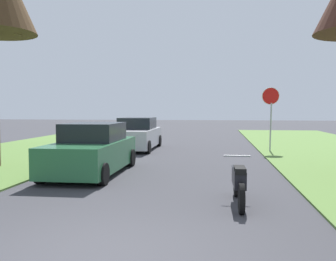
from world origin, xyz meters
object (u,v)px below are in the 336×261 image
Objects in this scene: stop_sign_far at (271,105)px; parked_motorcycle at (239,182)px; parked_sedan_silver at (137,135)px; parked_sedan_green at (92,150)px.

parked_motorcycle is (-2.01, -9.85, -1.71)m from stop_sign_far.
stop_sign_far reaches higher than parked_sedan_silver.
parked_sedan_green is 2.15× the size of parked_motorcycle.
parked_motorcycle is (4.40, -10.16, -0.24)m from parked_sedan_silver.
parked_motorcycle is at bearing -66.61° from parked_sedan_silver.
parked_sedan_green is at bearing -133.67° from stop_sign_far.
stop_sign_far is 10.20m from parked_motorcycle.
stop_sign_far is 0.67× the size of parked_sedan_silver.
parked_sedan_silver is at bearing 90.66° from parked_sedan_green.
parked_sedan_green and parked_sedan_silver have the same top height.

